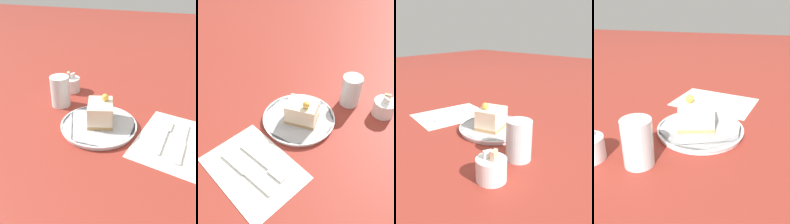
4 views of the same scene
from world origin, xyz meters
The scene contains 8 objects.
ground_plane centered at (0.00, 0.00, 0.00)m, with size 4.00×4.00×0.00m, color maroon.
plate centered at (-0.02, -0.03, 0.01)m, with size 0.22×0.22×0.01m.
cake_slice centered at (-0.02, -0.02, 0.04)m, with size 0.09×0.10×0.08m.
napkin centered at (0.19, -0.03, 0.00)m, with size 0.23×0.28×0.00m.
fork centered at (0.17, -0.01, 0.00)m, with size 0.03×0.16×0.00m.
knife centered at (0.21, -0.05, 0.00)m, with size 0.03×0.18×0.00m.
sugar_bowl centered at (-0.19, 0.17, 0.03)m, with size 0.07×0.07×0.07m.
drinking_glass centered at (-0.18, 0.06, 0.05)m, with size 0.06×0.06×0.10m.
Camera 2 is at (0.43, 0.26, 0.54)m, focal length 40.00 mm.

